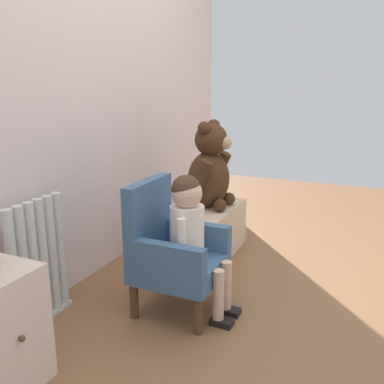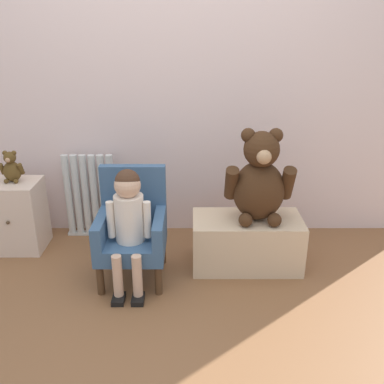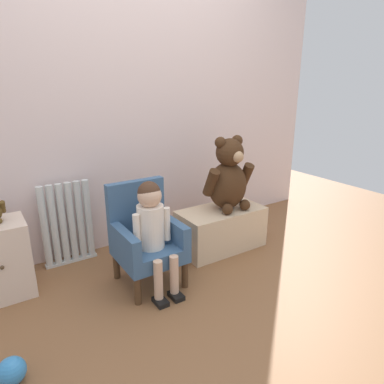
% 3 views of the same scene
% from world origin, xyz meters
% --- Properties ---
extents(ground_plane, '(6.00, 6.00, 0.00)m').
position_xyz_m(ground_plane, '(0.00, 0.00, 0.00)').
color(ground_plane, brown).
extents(back_wall, '(3.80, 0.05, 2.40)m').
position_xyz_m(back_wall, '(0.00, 1.13, 1.20)').
color(back_wall, silver).
rests_on(back_wall, ground_plane).
extents(radiator, '(0.37, 0.05, 0.62)m').
position_xyz_m(radiator, '(-0.57, 1.01, 0.31)').
color(radiator, silver).
rests_on(radiator, ground_plane).
extents(small_dresser, '(0.34, 0.32, 0.49)m').
position_xyz_m(small_dresser, '(-1.03, 0.81, 0.24)').
color(small_dresser, beige).
rests_on(small_dresser, ground_plane).
extents(child_armchair, '(0.40, 0.41, 0.67)m').
position_xyz_m(child_armchair, '(-0.20, 0.48, 0.32)').
color(child_armchair, '#3A5B81').
rests_on(child_armchair, ground_plane).
extents(child_figure, '(0.25, 0.35, 0.72)m').
position_xyz_m(child_figure, '(-0.20, 0.37, 0.46)').
color(child_figure, silver).
rests_on(child_figure, ground_plane).
extents(low_bench, '(0.69, 0.35, 0.33)m').
position_xyz_m(low_bench, '(0.51, 0.58, 0.16)').
color(low_bench, beige).
rests_on(low_bench, ground_plane).
extents(large_teddy_bear, '(0.42, 0.29, 0.58)m').
position_xyz_m(large_teddy_bear, '(0.57, 0.58, 0.58)').
color(large_teddy_bear, '#402715').
rests_on(large_teddy_bear, low_bench).
extents(small_teddy_bear, '(0.15, 0.11, 0.21)m').
position_xyz_m(small_teddy_bear, '(-1.03, 0.83, 0.58)').
color(small_teddy_bear, brown).
rests_on(small_teddy_bear, small_dresser).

